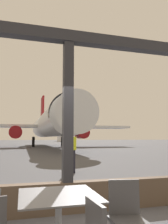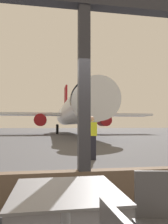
{
  "view_description": "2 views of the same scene",
  "coord_description": "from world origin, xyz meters",
  "views": [
    {
      "loc": [
        -0.9,
        -4.47,
        1.46
      ],
      "look_at": [
        4.43,
        14.74,
        3.77
      ],
      "focal_mm": 35.77,
      "sensor_mm": 36.0,
      "label": 1
    },
    {
      "loc": [
        -0.61,
        -3.65,
        1.34
      ],
      "look_at": [
        2.27,
        13.57,
        2.49
      ],
      "focal_mm": 34.37,
      "sensor_mm": 36.0,
      "label": 2
    }
  ],
  "objects": [
    {
      "name": "ground_crew_worker",
      "position": [
        1.12,
        4.83,
        0.9
      ],
      "size": [
        0.48,
        0.37,
        1.74
      ],
      "color": "black",
      "rests_on": "ground"
    },
    {
      "name": "fuel_storage_tank",
      "position": [
        16.04,
        85.98,
        2.79
      ],
      "size": [
        6.21,
        6.21,
        5.57
      ],
      "primitive_type": "cylinder",
      "color": "white",
      "rests_on": "ground"
    },
    {
      "name": "window_frame",
      "position": [
        0.0,
        0.0,
        1.35
      ],
      "size": [
        8.69,
        0.24,
        3.71
      ],
      "color": "brown",
      "rests_on": "ground"
    },
    {
      "name": "airplane",
      "position": [
        3.35,
        30.12,
        3.58
      ],
      "size": [
        27.23,
        35.1,
        10.54
      ],
      "color": "silver",
      "rests_on": "ground"
    },
    {
      "name": "cafe_chair_window_right",
      "position": [
        0.39,
        -1.8,
        0.54
      ],
      "size": [
        0.45,
        0.45,
        0.91
      ],
      "color": "#4C4C51",
      "rests_on": "ground"
    },
    {
      "name": "ground_plane",
      "position": [
        0.0,
        40.0,
        0.0
      ],
      "size": [
        220.0,
        220.0,
        0.0
      ],
      "primitive_type": "plane",
      "color": "#4C4C51"
    },
    {
      "name": "dining_table",
      "position": [
        -0.45,
        -1.7,
        0.51
      ],
      "size": [
        0.94,
        0.94,
        0.78
      ],
      "color": "slate",
      "rests_on": "ground"
    }
  ]
}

